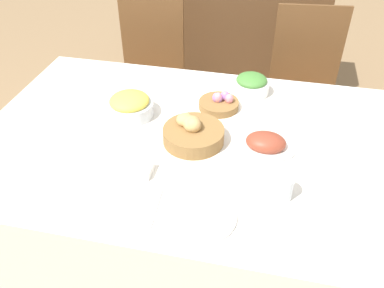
{
  "coord_description": "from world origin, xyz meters",
  "views": [
    {
      "loc": [
        0.27,
        -1.33,
        1.76
      ],
      "look_at": [
        -0.01,
        -0.09,
        0.77
      ],
      "focal_mm": 38.0,
      "sensor_mm": 36.0,
      "label": 1
    }
  ],
  "objects_px": {
    "ham_platter": "(266,143)",
    "spoon": "(254,225)",
    "dinner_plate": "(199,215)",
    "egg_basket": "(219,103)",
    "chair_far_left": "(149,69)",
    "pineapple_bowl": "(130,106)",
    "drinking_cup": "(281,187)",
    "butter_dish": "(135,169)",
    "green_salad_bowl": "(251,85)",
    "knife": "(244,223)",
    "fork": "(156,208)",
    "chair_far_right": "(305,85)",
    "bread_basket": "(193,133)",
    "sideboard": "(231,35)"
  },
  "relations": [
    {
      "from": "ham_platter",
      "to": "spoon",
      "type": "relative_size",
      "value": 1.45
    },
    {
      "from": "dinner_plate",
      "to": "egg_basket",
      "type": "bearing_deg",
      "value": 93.78
    },
    {
      "from": "chair_far_left",
      "to": "spoon",
      "type": "bearing_deg",
      "value": -61.37
    },
    {
      "from": "pineapple_bowl",
      "to": "drinking_cup",
      "type": "distance_m",
      "value": 0.78
    },
    {
      "from": "pineapple_bowl",
      "to": "spoon",
      "type": "bearing_deg",
      "value": -41.11
    },
    {
      "from": "pineapple_bowl",
      "to": "butter_dish",
      "type": "relative_size",
      "value": 1.6
    },
    {
      "from": "egg_basket",
      "to": "dinner_plate",
      "type": "height_order",
      "value": "egg_basket"
    },
    {
      "from": "green_salad_bowl",
      "to": "knife",
      "type": "bearing_deg",
      "value": -85.34
    },
    {
      "from": "chair_far_left",
      "to": "green_salad_bowl",
      "type": "relative_size",
      "value": 5.51
    },
    {
      "from": "ham_platter",
      "to": "egg_basket",
      "type": "bearing_deg",
      "value": 132.03
    },
    {
      "from": "spoon",
      "to": "drinking_cup",
      "type": "distance_m",
      "value": 0.18
    },
    {
      "from": "drinking_cup",
      "to": "dinner_plate",
      "type": "bearing_deg",
      "value": -149.63
    },
    {
      "from": "egg_basket",
      "to": "butter_dish",
      "type": "distance_m",
      "value": 0.56
    },
    {
      "from": "green_salad_bowl",
      "to": "knife",
      "type": "xyz_separation_m",
      "value": [
        0.07,
        -0.84,
        -0.04
      ]
    },
    {
      "from": "fork",
      "to": "spoon",
      "type": "relative_size",
      "value": 1.0
    },
    {
      "from": "chair_far_right",
      "to": "fork",
      "type": "height_order",
      "value": "chair_far_right"
    },
    {
      "from": "egg_basket",
      "to": "bread_basket",
      "type": "bearing_deg",
      "value": -103.46
    },
    {
      "from": "egg_basket",
      "to": "spoon",
      "type": "relative_size",
      "value": 1.07
    },
    {
      "from": "fork",
      "to": "knife",
      "type": "bearing_deg",
      "value": -3.47
    },
    {
      "from": "chair_far_left",
      "to": "spoon",
      "type": "xyz_separation_m",
      "value": [
        0.8,
        -1.38,
        0.22
      ]
    },
    {
      "from": "sideboard",
      "to": "knife",
      "type": "relative_size",
      "value": 8.0
    },
    {
      "from": "chair_far_left",
      "to": "sideboard",
      "type": "xyz_separation_m",
      "value": [
        0.44,
        0.73,
        -0.03
      ]
    },
    {
      "from": "bread_basket",
      "to": "spoon",
      "type": "height_order",
      "value": "bread_basket"
    },
    {
      "from": "ham_platter",
      "to": "drinking_cup",
      "type": "distance_m",
      "value": 0.28
    },
    {
      "from": "spoon",
      "to": "fork",
      "type": "bearing_deg",
      "value": -176.53
    },
    {
      "from": "chair_far_right",
      "to": "green_salad_bowl",
      "type": "xyz_separation_m",
      "value": [
        -0.3,
        -0.54,
        0.27
      ]
    },
    {
      "from": "sideboard",
      "to": "fork",
      "type": "distance_m",
      "value": 2.12
    },
    {
      "from": "fork",
      "to": "spoon",
      "type": "distance_m",
      "value": 0.33
    },
    {
      "from": "pineapple_bowl",
      "to": "spoon",
      "type": "distance_m",
      "value": 0.81
    },
    {
      "from": "chair_far_right",
      "to": "dinner_plate",
      "type": "relative_size",
      "value": 3.8
    },
    {
      "from": "sideboard",
      "to": "egg_basket",
      "type": "height_order",
      "value": "sideboard"
    },
    {
      "from": "knife",
      "to": "green_salad_bowl",
      "type": "bearing_deg",
      "value": 91.19
    },
    {
      "from": "chair_far_right",
      "to": "knife",
      "type": "xyz_separation_m",
      "value": [
        -0.23,
        -1.38,
        0.22
      ]
    },
    {
      "from": "bread_basket",
      "to": "ham_platter",
      "type": "height_order",
      "value": "bread_basket"
    },
    {
      "from": "chair_far_right",
      "to": "drinking_cup",
      "type": "distance_m",
      "value": 1.26
    },
    {
      "from": "sideboard",
      "to": "green_salad_bowl",
      "type": "relative_size",
      "value": 7.89
    },
    {
      "from": "dinner_plate",
      "to": "green_salad_bowl",
      "type": "bearing_deg",
      "value": 84.35
    },
    {
      "from": "chair_far_left",
      "to": "sideboard",
      "type": "relative_size",
      "value": 0.7
    },
    {
      "from": "knife",
      "to": "spoon",
      "type": "bearing_deg",
      "value": -3.47
    },
    {
      "from": "chair_far_right",
      "to": "dinner_plate",
      "type": "distance_m",
      "value": 1.45
    },
    {
      "from": "egg_basket",
      "to": "dinner_plate",
      "type": "relative_size",
      "value": 0.73
    },
    {
      "from": "bread_basket",
      "to": "green_salad_bowl",
      "type": "xyz_separation_m",
      "value": [
        0.19,
        0.44,
        0.01
      ]
    },
    {
      "from": "green_salad_bowl",
      "to": "fork",
      "type": "xyz_separation_m",
      "value": [
        -0.24,
        -0.84,
        -0.04
      ]
    },
    {
      "from": "dinner_plate",
      "to": "bread_basket",
      "type": "bearing_deg",
      "value": 105.35
    },
    {
      "from": "pineapple_bowl",
      "to": "butter_dish",
      "type": "xyz_separation_m",
      "value": [
        0.15,
        -0.36,
        -0.03
      ]
    },
    {
      "from": "dinner_plate",
      "to": "knife",
      "type": "bearing_deg",
      "value": -0.0
    },
    {
      "from": "bread_basket",
      "to": "sideboard",
      "type": "bearing_deg",
      "value": 92.15
    },
    {
      "from": "dinner_plate",
      "to": "chair_far_left",
      "type": "bearing_deg",
      "value": 114.14
    },
    {
      "from": "butter_dish",
      "to": "chair_far_left",
      "type": "bearing_deg",
      "value": 105.54
    },
    {
      "from": "egg_basket",
      "to": "fork",
      "type": "relative_size",
      "value": 1.07
    }
  ]
}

